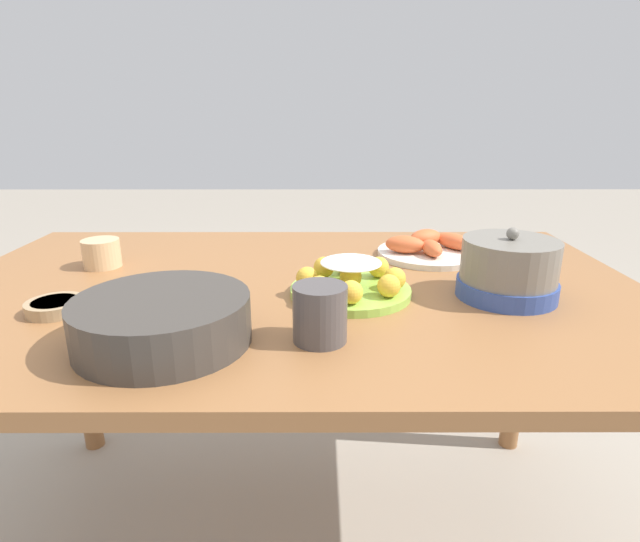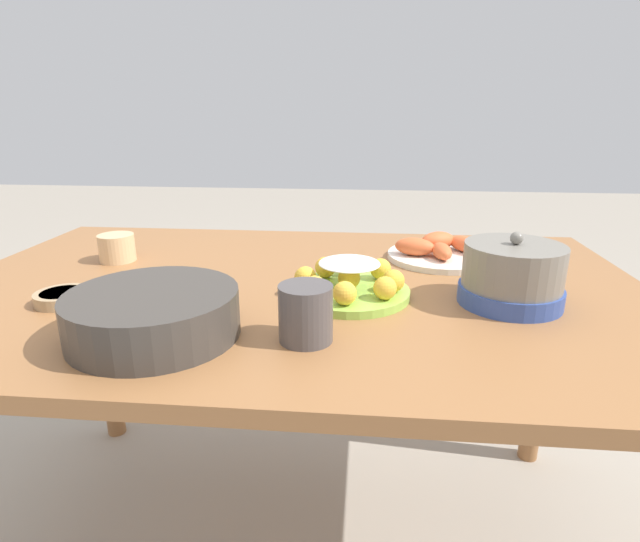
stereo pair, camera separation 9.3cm
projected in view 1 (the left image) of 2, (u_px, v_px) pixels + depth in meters
dining_table at (292, 321)px, 1.09m from camera, size 1.49×0.94×0.73m
cake_plate at (351, 282)px, 0.99m from camera, size 0.24×0.24×0.08m
serving_bowl at (163, 318)px, 0.79m from camera, size 0.28×0.28×0.08m
sauce_bowl at (55, 306)px, 0.91m from camera, size 0.10×0.10×0.02m
seafood_platter at (429, 248)px, 1.26m from camera, size 0.26×0.26×0.06m
cup_near at (102, 253)px, 1.17m from camera, size 0.09×0.09×0.07m
cup_far at (320, 313)px, 0.79m from camera, size 0.09×0.09×0.09m
warming_pot at (508, 269)px, 0.97m from camera, size 0.19×0.19×0.14m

